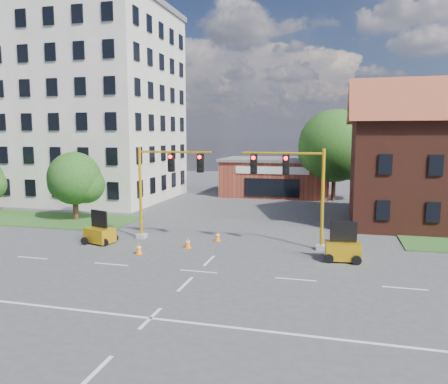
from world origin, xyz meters
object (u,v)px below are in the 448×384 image
Objects in this scene: signal_mast_east at (295,186)px; trailer_west at (100,233)px; pickup_white at (398,215)px; signal_mast_west at (163,182)px; trailer_east at (343,249)px.

signal_mast_east is 2.92× the size of trailer_west.
pickup_white is (7.28, 9.82, -3.25)m from signal_mast_east.
pickup_white is at bearing 50.26° from trailer_west.
signal_mast_west is 1.00× the size of signal_mast_east.
signal_mast_west is 5.29m from trailer_west.
trailer_east is at bearing -10.35° from signal_mast_west.
trailer_east reaches higher than trailer_west.
signal_mast_west is 12.24m from trailer_east.
signal_mast_east is 12.95m from trailer_west.
trailer_west reaches higher than pickup_white.
signal_mast_west is at bearing 180.00° from signal_mast_east.
trailer_east reaches higher than pickup_white.
signal_mast_east reaches higher than trailer_west.
signal_mast_east is 1.28× the size of pickup_white.
trailer_west is at bearing 100.24° from pickup_white.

